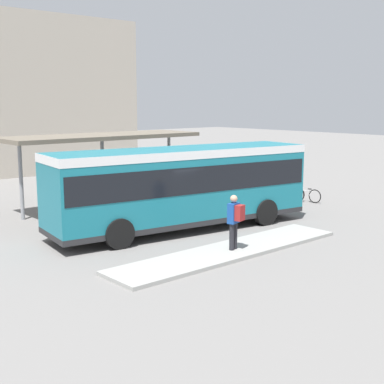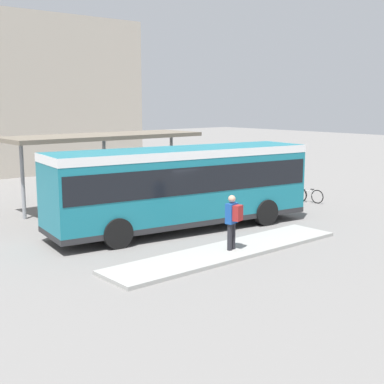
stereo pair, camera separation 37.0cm
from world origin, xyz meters
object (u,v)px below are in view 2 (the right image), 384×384
bicycle_white (309,195)px  potted_planter_near_shelter (180,194)px  bicycle_orange (295,193)px  city_bus (182,183)px  potted_planter_far_side (127,203)px  bicycle_black (282,191)px  bicycle_red (273,189)px  pedestrian_waiting (233,219)px

bicycle_white → potted_planter_near_shelter: (-5.84, 2.80, 0.37)m
bicycle_orange → potted_planter_near_shelter: size_ratio=1.13×
city_bus → potted_planter_far_side: (-0.45, 3.13, -1.18)m
bicycle_black → potted_planter_near_shelter: 5.85m
bicycle_orange → bicycle_black: (-0.03, 0.78, 0.04)m
bicycle_black → bicycle_red: bicycle_black is taller
city_bus → bicycle_orange: bearing=16.2°
bicycle_orange → city_bus: bearing=105.3°
pedestrian_waiting → bicycle_white: (9.15, 3.95, -0.81)m
pedestrian_waiting → potted_planter_far_side: (0.38, 6.73, -0.50)m
bicycle_red → bicycle_orange: bearing=-9.6°
bicycle_black → bicycle_orange: bearing=-0.1°
pedestrian_waiting → bicycle_red: pedestrian_waiting is taller
bicycle_black → city_bus: bearing=-78.9°
city_bus → bicycle_white: (8.33, 0.35, -1.49)m
bicycle_black → bicycle_red: bearing=168.2°
city_bus → bicycle_white: bearing=10.7°
city_bus → bicycle_black: bearing=21.5°
bicycle_black → bicycle_red: size_ratio=1.08×
city_bus → potted_planter_near_shelter: (2.49, 3.15, -1.12)m
bicycle_white → bicycle_orange: (-0.10, 0.79, 0.00)m
bicycle_white → bicycle_black: (-0.13, 1.57, 0.04)m
bicycle_white → bicycle_red: 2.36m
pedestrian_waiting → potted_planter_near_shelter: bearing=-41.0°
pedestrian_waiting → bicycle_white: size_ratio=1.14×
bicycle_white → potted_planter_far_side: size_ratio=1.26×
city_bus → pedestrian_waiting: city_bus is taller
pedestrian_waiting → city_bus: bearing=-27.7°
bicycle_black → potted_planter_far_side: 8.73m
bicycle_red → potted_planter_near_shelter: size_ratio=1.18×
bicycle_red → city_bus: bearing=-77.7°
pedestrian_waiting → bicycle_orange: (9.05, 4.73, -0.81)m
potted_planter_near_shelter → pedestrian_waiting: bearing=-116.2°
city_bus → bicycle_black: (8.19, 1.92, -1.45)m
city_bus → bicycle_red: city_bus is taller
potted_planter_near_shelter → city_bus: bearing=-128.3°
pedestrian_waiting → potted_planter_far_side: 6.76m
bicycle_white → potted_planter_near_shelter: size_ratio=1.14×
city_bus → potted_planter_near_shelter: 4.17m
pedestrian_waiting → potted_planter_far_side: pedestrian_waiting is taller
bicycle_black → pedestrian_waiting: bearing=-60.6°
bicycle_orange → bicycle_black: bicycle_black is taller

